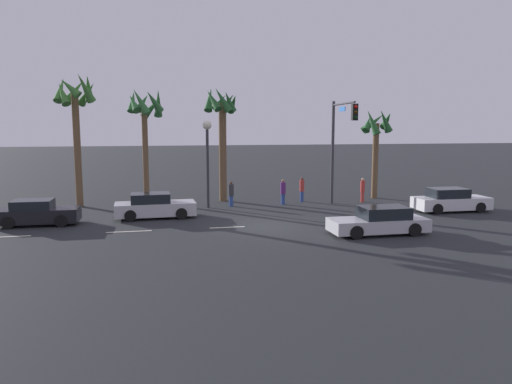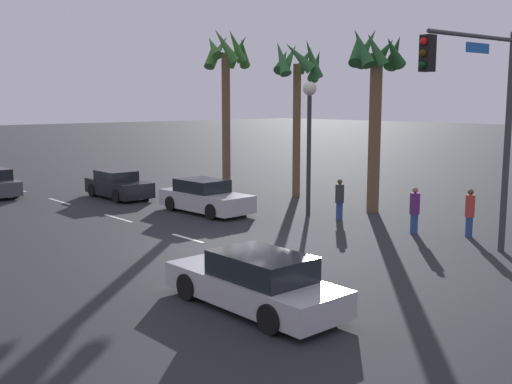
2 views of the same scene
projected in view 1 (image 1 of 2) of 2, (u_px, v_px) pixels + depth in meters
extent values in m
plane|color=#232628|center=(267.00, 226.00, 25.10)|extent=(220.00, 220.00, 0.00)
cube|color=silver|center=(4.00, 237.00, 22.55)|extent=(2.31, 0.14, 0.01)
cube|color=silver|center=(129.00, 232.00, 23.69)|extent=(2.20, 0.14, 0.01)
cube|color=silver|center=(227.00, 227.00, 24.68)|extent=(1.82, 0.14, 0.01)
cube|color=silver|center=(451.00, 203.00, 29.36)|extent=(4.56, 1.81, 0.71)
cube|color=black|center=(448.00, 193.00, 29.22)|extent=(2.20, 1.56, 0.55)
cylinder|color=black|center=(464.00, 203.00, 30.43)|extent=(0.64, 0.23, 0.64)
cylinder|color=black|center=(480.00, 208.00, 28.85)|extent=(0.64, 0.23, 0.64)
cylinder|color=black|center=(423.00, 205.00, 29.92)|extent=(0.64, 0.23, 0.64)
cylinder|color=black|center=(437.00, 209.00, 28.33)|extent=(0.64, 0.23, 0.64)
cube|color=#B7B7BC|center=(378.00, 225.00, 23.11)|extent=(4.69, 1.72, 0.60)
cube|color=black|center=(384.00, 212.00, 23.09)|extent=(2.25, 1.51, 0.56)
cylinder|color=black|center=(356.00, 232.00, 22.05)|extent=(0.64, 0.22, 0.64)
cylinder|color=black|center=(343.00, 225.00, 23.61)|extent=(0.64, 0.22, 0.64)
cylinder|color=black|center=(414.00, 230.00, 22.64)|extent=(0.64, 0.22, 0.64)
cylinder|color=black|center=(398.00, 223.00, 24.20)|extent=(0.64, 0.22, 0.64)
cube|color=black|center=(38.00, 215.00, 25.24)|extent=(4.09, 1.72, 0.72)
cube|color=black|center=(33.00, 204.00, 25.12)|extent=(1.98, 1.49, 0.46)
cylinder|color=black|center=(67.00, 215.00, 26.27)|extent=(0.64, 0.23, 0.64)
cylinder|color=black|center=(61.00, 221.00, 24.75)|extent=(0.64, 0.23, 0.64)
cylinder|color=black|center=(17.00, 217.00, 25.79)|extent=(0.64, 0.23, 0.64)
cylinder|color=black|center=(8.00, 223.00, 24.27)|extent=(0.64, 0.23, 0.64)
cube|color=#B7B7BC|center=(156.00, 209.00, 27.26)|extent=(4.51, 1.91, 0.72)
cube|color=black|center=(150.00, 198.00, 27.11)|extent=(2.19, 1.62, 0.53)
cylinder|color=black|center=(179.00, 209.00, 28.41)|extent=(0.65, 0.24, 0.64)
cylinder|color=black|center=(181.00, 214.00, 26.82)|extent=(0.65, 0.24, 0.64)
cylinder|color=black|center=(131.00, 211.00, 27.75)|extent=(0.65, 0.24, 0.64)
cylinder|color=black|center=(130.00, 216.00, 26.17)|extent=(0.65, 0.24, 0.64)
cylinder|color=#38383D|center=(333.00, 153.00, 32.08)|extent=(0.20, 0.20, 6.77)
cylinder|color=#38383D|center=(344.00, 104.00, 29.63)|extent=(0.40, 4.14, 0.12)
cube|color=black|center=(355.00, 112.00, 27.68)|extent=(0.34, 0.34, 0.95)
sphere|color=red|center=(356.00, 107.00, 27.46)|extent=(0.20, 0.20, 0.20)
sphere|color=#392605|center=(356.00, 112.00, 27.50)|extent=(0.20, 0.20, 0.20)
sphere|color=black|center=(356.00, 117.00, 27.54)|extent=(0.20, 0.20, 0.20)
cube|color=#1959B2|center=(342.00, 109.00, 29.88)|extent=(0.11, 1.10, 0.28)
cylinder|color=#2D2D33|center=(208.00, 169.00, 30.43)|extent=(0.18, 0.18, 4.94)
sphere|color=#F2EACC|center=(207.00, 125.00, 30.06)|extent=(0.56, 0.56, 0.56)
cylinder|color=#2D478C|center=(231.00, 201.00, 31.23)|extent=(0.32, 0.32, 0.69)
cylinder|color=#333338|center=(231.00, 190.00, 31.13)|extent=(0.43, 0.43, 0.75)
sphere|color=brown|center=(231.00, 183.00, 31.07)|extent=(0.20, 0.20, 0.20)
cylinder|color=#BF3833|center=(362.00, 197.00, 33.02)|extent=(0.28, 0.28, 0.70)
cylinder|color=#BF3833|center=(363.00, 186.00, 32.92)|extent=(0.37, 0.37, 0.76)
sphere|color=tan|center=(363.00, 179.00, 32.86)|extent=(0.21, 0.21, 0.21)
cylinder|color=#2D478C|center=(283.00, 199.00, 31.97)|extent=(0.29, 0.29, 0.70)
cylinder|color=#59266B|center=(283.00, 188.00, 31.87)|extent=(0.38, 0.38, 0.77)
sphere|color=#8C664C|center=(283.00, 181.00, 31.81)|extent=(0.21, 0.21, 0.21)
cylinder|color=#2D478C|center=(302.00, 196.00, 33.22)|extent=(0.25, 0.25, 0.71)
cylinder|color=#BF3833|center=(302.00, 186.00, 33.12)|extent=(0.33, 0.33, 0.77)
sphere|color=brown|center=(302.00, 179.00, 33.06)|extent=(0.21, 0.21, 0.21)
cylinder|color=brown|center=(223.00, 153.00, 33.10)|extent=(0.52, 0.52, 6.67)
cone|color=#235628|center=(233.00, 103.00, 32.92)|extent=(0.80, 1.57, 1.42)
cone|color=#235628|center=(227.00, 103.00, 33.37)|extent=(1.51, 1.24, 1.55)
cone|color=#235628|center=(220.00, 103.00, 33.22)|extent=(1.30, 0.75, 1.32)
cone|color=#235628|center=(210.00, 99.00, 32.77)|extent=(1.02, 1.46, 1.82)
cone|color=#235628|center=(213.00, 100.00, 32.04)|extent=(1.32, 1.58, 1.62)
cone|color=#235628|center=(222.00, 100.00, 31.77)|extent=(1.44, 0.73, 1.78)
cone|color=#235628|center=(229.00, 102.00, 32.14)|extent=(1.26, 1.08, 1.52)
cylinder|color=brown|center=(77.00, 151.00, 30.68)|extent=(0.44, 0.44, 7.21)
cone|color=#38702D|center=(89.00, 88.00, 30.33)|extent=(0.56, 1.32, 1.76)
cone|color=#38702D|center=(87.00, 94.00, 30.95)|extent=(1.61, 1.68, 1.65)
cone|color=#38702D|center=(74.00, 92.00, 31.06)|extent=(1.69, 0.80, 1.83)
cone|color=#38702D|center=(61.00, 90.00, 30.21)|extent=(0.90, 1.53, 1.78)
cone|color=#38702D|center=(63.00, 94.00, 29.64)|extent=(1.23, 1.39, 1.60)
cone|color=#38702D|center=(70.00, 87.00, 29.46)|extent=(1.50, 0.86, 1.38)
cone|color=#38702D|center=(85.00, 88.00, 29.71)|extent=(1.39, 1.49, 1.89)
cylinder|color=brown|center=(375.00, 161.00, 34.51)|extent=(0.42, 0.42, 5.36)
cone|color=#235628|center=(387.00, 120.00, 34.20)|extent=(0.71, 1.59, 1.39)
cone|color=#235628|center=(373.00, 123.00, 35.08)|extent=(1.90, 0.92, 1.63)
cone|color=#235628|center=(368.00, 124.00, 34.45)|extent=(1.23, 1.32, 1.30)
cone|color=#235628|center=(372.00, 122.00, 33.39)|extent=(1.28, 1.26, 1.86)
cone|color=#235628|center=(385.00, 121.00, 33.43)|extent=(1.41, 0.94, 1.69)
cylinder|color=brown|center=(145.00, 155.00, 32.62)|extent=(0.38, 0.38, 6.50)
cone|color=#2D6633|center=(158.00, 103.00, 32.38)|extent=(0.60, 1.36, 1.93)
cone|color=#2D6633|center=(152.00, 107.00, 33.05)|extent=(1.77, 1.45, 1.66)
cone|color=#2D6633|center=(143.00, 103.00, 32.76)|extent=(1.28, 0.74, 1.41)
cone|color=#2D6633|center=(133.00, 101.00, 32.18)|extent=(0.85, 1.30, 1.60)
cone|color=#2D6633|center=(133.00, 103.00, 31.71)|extent=(1.14, 1.56, 1.43)
cone|color=#2D6633|center=(140.00, 101.00, 31.28)|extent=(1.43, 0.86, 1.81)
cone|color=#2D6633|center=(154.00, 101.00, 31.74)|extent=(1.47, 1.57, 1.59)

